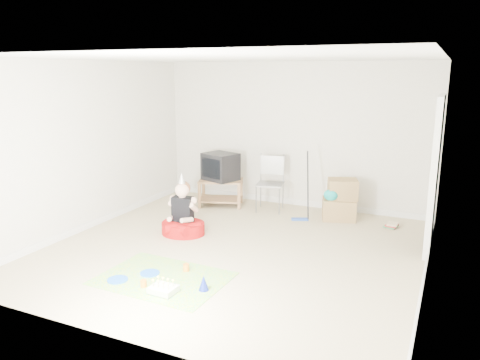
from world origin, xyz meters
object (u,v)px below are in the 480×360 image
at_px(tv_stand, 221,190).
at_px(birthday_cake, 163,290).
at_px(seated_woman, 183,221).
at_px(cardboard_boxes, 340,200).
at_px(crt_tv, 221,167).
at_px(folding_chair, 270,184).

xyz_separation_m(tv_stand, birthday_cake, (1.01, -3.42, -0.25)).
bearing_deg(birthday_cake, seated_woman, 114.93).
xyz_separation_m(cardboard_boxes, birthday_cake, (-1.17, -3.51, -0.29)).
distance_m(crt_tv, birthday_cake, 3.63).
distance_m(tv_stand, birthday_cake, 3.57).
bearing_deg(crt_tv, birthday_cake, -54.02).
height_order(crt_tv, folding_chair, folding_chair).
distance_m(folding_chair, cardboard_boxes, 1.26).
bearing_deg(crt_tv, seated_woman, -64.05).
bearing_deg(tv_stand, crt_tv, 116.57).
bearing_deg(seated_woman, cardboard_boxes, 40.76).
bearing_deg(birthday_cake, cardboard_boxes, 71.48).
bearing_deg(cardboard_boxes, birthday_cake, -108.52).
distance_m(seated_woman, birthday_cake, 1.97).
bearing_deg(cardboard_boxes, tv_stand, -177.63).
bearing_deg(seated_woman, folding_chair, 66.13).
height_order(seated_woman, birthday_cake, seated_woman).
distance_m(crt_tv, folding_chair, 0.98).
relative_size(crt_tv, cardboard_boxes, 0.84).
xyz_separation_m(seated_woman, birthday_cake, (0.83, -1.78, -0.17)).
distance_m(tv_stand, crt_tv, 0.45).
relative_size(tv_stand, folding_chair, 0.90).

